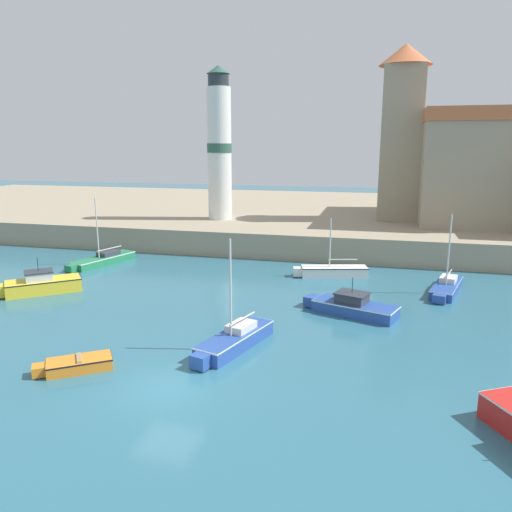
% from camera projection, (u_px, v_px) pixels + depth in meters
% --- Properties ---
extents(ground_plane, '(200.00, 200.00, 0.00)m').
position_uv_depth(ground_plane, '(167.00, 389.00, 20.33)').
color(ground_plane, '#2D667A').
extents(quay_seawall, '(120.00, 40.00, 2.23)m').
position_uv_depth(quay_seawall, '(314.00, 216.00, 61.22)').
color(quay_seawall, gray).
rests_on(quay_seawall, ground).
extents(motorboat_yellow_1, '(5.13, 4.67, 2.41)m').
position_uv_depth(motorboat_yellow_1, '(40.00, 284.00, 33.33)').
color(motorboat_yellow_1, yellow).
rests_on(motorboat_yellow_1, ground).
extents(sailboat_white_2, '(5.65, 2.65, 4.40)m').
position_uv_depth(sailboat_white_2, '(332.00, 271.00, 37.48)').
color(sailboat_white_2, white).
rests_on(sailboat_white_2, ground).
extents(motorboat_blue_3, '(5.76, 3.32, 2.20)m').
position_uv_depth(motorboat_blue_3, '(352.00, 306.00, 29.15)').
color(motorboat_blue_3, '#284C9E').
rests_on(motorboat_blue_3, ground).
extents(sailboat_blue_4, '(2.82, 5.79, 5.48)m').
position_uv_depth(sailboat_blue_4, '(234.00, 339.00, 24.31)').
color(sailboat_blue_4, '#284C9E').
rests_on(sailboat_blue_4, ground).
extents(sailboat_green_5, '(3.13, 6.61, 5.52)m').
position_uv_depth(sailboat_green_5, '(103.00, 259.00, 41.37)').
color(sailboat_green_5, '#237A4C').
rests_on(sailboat_green_5, ground).
extents(dinghy_orange_6, '(3.25, 2.72, 0.60)m').
position_uv_depth(dinghy_orange_6, '(76.00, 364.00, 21.93)').
color(dinghy_orange_6, orange).
rests_on(dinghy_orange_6, ground).
extents(sailboat_blue_8, '(2.68, 5.80, 5.31)m').
position_uv_depth(sailboat_blue_8, '(446.00, 287.00, 33.46)').
color(sailboat_blue_8, '#284C9E').
rests_on(sailboat_blue_8, ground).
extents(church, '(13.62, 17.06, 16.87)m').
position_uv_depth(church, '(456.00, 161.00, 50.34)').
color(church, gray).
rests_on(church, quay_seawall).
extents(lighthouse, '(2.47, 2.47, 14.96)m').
position_uv_depth(lighthouse, '(219.00, 146.00, 49.76)').
color(lighthouse, silver).
rests_on(lighthouse, quay_seawall).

